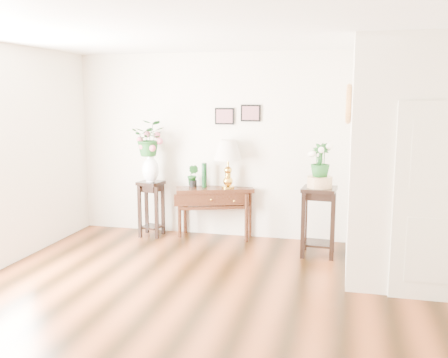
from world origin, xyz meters
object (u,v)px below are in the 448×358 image
(console_table, at_px, (215,213))
(plant_stand_a, at_px, (151,209))
(table_lamp, at_px, (228,165))
(plant_stand_b, at_px, (318,222))

(console_table, bearing_deg, plant_stand_a, 168.94)
(plant_stand_a, bearing_deg, console_table, 8.93)
(table_lamp, relative_size, plant_stand_b, 0.79)
(table_lamp, bearing_deg, console_table, 180.00)
(console_table, height_order, plant_stand_b, plant_stand_b)
(plant_stand_a, relative_size, plant_stand_b, 0.91)
(console_table, height_order, plant_stand_a, plant_stand_a)
(table_lamp, distance_m, plant_stand_b, 1.62)
(plant_stand_b, bearing_deg, console_table, 161.98)
(plant_stand_a, xyz_separation_m, plant_stand_b, (2.57, -0.37, 0.04))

